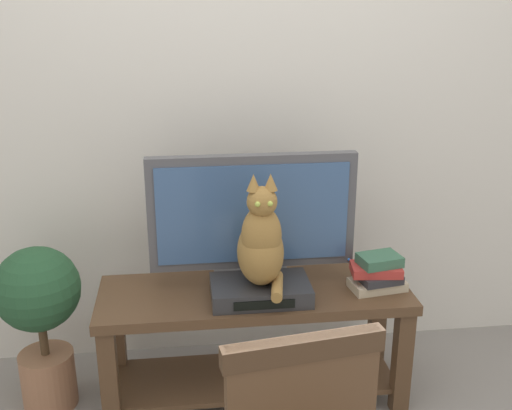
% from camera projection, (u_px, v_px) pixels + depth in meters
% --- Properties ---
extents(back_wall, '(7.00, 0.12, 2.80)m').
position_uv_depth(back_wall, '(235.00, 66.00, 2.85)').
color(back_wall, silver).
rests_on(back_wall, ground).
extents(tv_stand, '(1.31, 0.45, 0.53)m').
position_uv_depth(tv_stand, '(255.00, 326.00, 2.72)').
color(tv_stand, '#513823').
rests_on(tv_stand, ground).
extents(tv, '(0.87, 0.20, 0.57)m').
position_uv_depth(tv, '(252.00, 217.00, 2.63)').
color(tv, '#4C4C51').
rests_on(tv, tv_stand).
extents(media_box, '(0.40, 0.25, 0.07)m').
position_uv_depth(media_box, '(260.00, 290.00, 2.58)').
color(media_box, '#2D2D30').
rests_on(media_box, tv_stand).
extents(cat, '(0.19, 0.32, 0.47)m').
position_uv_depth(cat, '(261.00, 243.00, 2.49)').
color(cat, olive).
rests_on(cat, media_box).
extents(book_stack, '(0.24, 0.19, 0.16)m').
position_uv_depth(book_stack, '(377.00, 273.00, 2.65)').
color(book_stack, beige).
rests_on(book_stack, tv_stand).
extents(potted_plant, '(0.35, 0.35, 0.74)m').
position_uv_depth(potted_plant, '(40.00, 312.00, 2.63)').
color(potted_plant, '#9E6B4C').
rests_on(potted_plant, ground).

